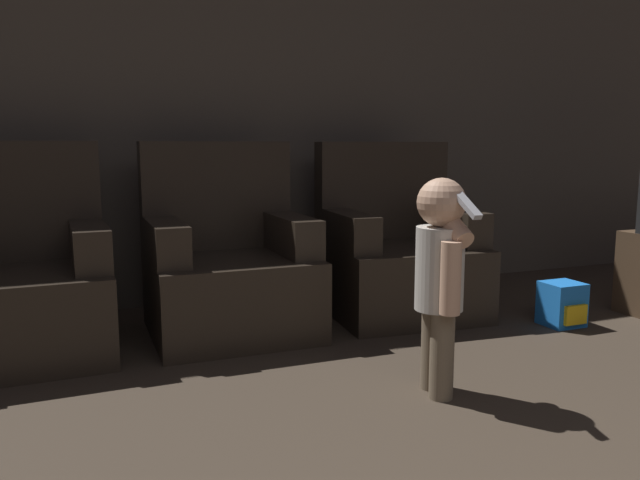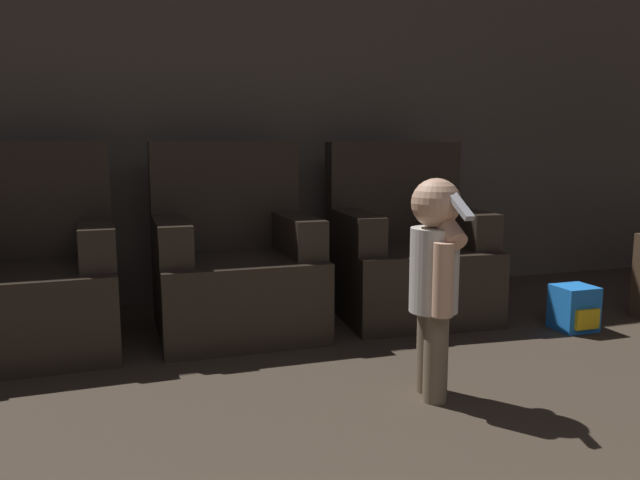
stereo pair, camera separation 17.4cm
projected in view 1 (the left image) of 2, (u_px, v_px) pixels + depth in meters
The scene contains 6 objects.
wall_back at pixel (214, 93), 3.83m from camera, with size 8.40×0.05×2.60m.
armchair_left at pixel (16, 283), 2.92m from camera, with size 0.84×0.80×1.00m.
armchair_middle at pixel (228, 268), 3.30m from camera, with size 0.82×0.79×1.00m.
armchair_right at pixel (397, 255), 3.68m from camera, with size 0.88×0.84×1.00m.
person_toddler at pixel (441, 269), 2.41m from camera, with size 0.19×0.34×0.86m.
toy_backpack at pixel (562, 304), 3.42m from camera, with size 0.20×0.21×0.24m.
Camera 1 is at (-0.87, 0.62, 0.98)m, focal length 35.00 mm.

